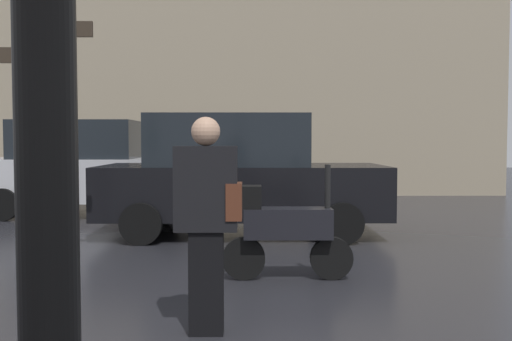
% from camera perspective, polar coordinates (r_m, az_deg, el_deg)
% --- Properties ---
extents(pedestrian_with_bag, '(0.51, 0.24, 1.67)m').
position_cam_1_polar(pedestrian_with_bag, '(4.43, -4.77, -4.08)').
color(pedestrian_with_bag, black).
rests_on(pedestrian_with_bag, ground).
extents(parked_scooter, '(1.40, 0.32, 1.23)m').
position_cam_1_polar(parked_scooter, '(6.19, 2.73, -5.71)').
color(parked_scooter, black).
rests_on(parked_scooter, ground).
extents(parked_car_left, '(4.44, 2.06, 1.89)m').
position_cam_1_polar(parked_car_left, '(9.15, -1.76, -0.41)').
color(parked_car_left, black).
rests_on(parked_car_left, ground).
extents(parked_car_right, '(4.23, 2.00, 1.89)m').
position_cam_1_polar(parked_car_right, '(12.06, -16.35, 0.28)').
color(parked_car_right, silver).
rests_on(parked_car_right, ground).
extents(street_signpost, '(1.08, 0.08, 3.03)m').
position_cam_1_polar(street_signpost, '(7.19, -20.01, 5.55)').
color(street_signpost, black).
rests_on(street_signpost, ground).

